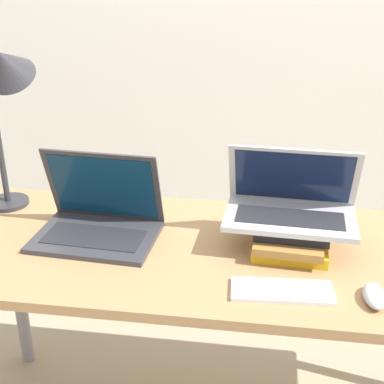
# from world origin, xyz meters

# --- Properties ---
(wall_back) EXTENTS (8.00, 0.05, 2.70)m
(wall_back) POSITION_xyz_m (0.00, 1.50, 1.35)
(wall_back) COLOR silver
(wall_back) RESTS_ON ground_plane
(desk) EXTENTS (1.77, 0.67, 0.76)m
(desk) POSITION_xyz_m (0.00, 0.33, 0.68)
(desk) COLOR #9E754C
(desk) RESTS_ON ground_plane
(laptop_left) EXTENTS (0.38, 0.28, 0.26)m
(laptop_left) POSITION_xyz_m (-0.39, 0.37, 0.81)
(laptop_left) COLOR #333338
(laptop_left) RESTS_ON desk
(book_stack) EXTENTS (0.23, 0.29, 0.09)m
(book_stack) POSITION_xyz_m (0.19, 0.39, 0.80)
(book_stack) COLOR gold
(book_stack) RESTS_ON desk
(laptop_on_books) EXTENTS (0.39, 0.24, 0.21)m
(laptop_on_books) POSITION_xyz_m (0.19, 0.39, 0.89)
(laptop_on_books) COLOR #B2B2B7
(laptop_on_books) RESTS_ON book_stack
(wireless_keyboard) EXTENTS (0.27, 0.12, 0.01)m
(wireless_keyboard) POSITION_xyz_m (0.17, 0.13, 0.76)
(wireless_keyboard) COLOR silver
(wireless_keyboard) RESTS_ON desk
(mouse) EXTENTS (0.06, 0.11, 0.03)m
(mouse) POSITION_xyz_m (0.40, 0.13, 0.77)
(mouse) COLOR #B2B2B7
(mouse) RESTS_ON desk
(desk_lamp) EXTENTS (0.23, 0.20, 0.58)m
(desk_lamp) POSITION_xyz_m (-0.70, 0.50, 1.19)
(desk_lamp) COLOR #28282D
(desk_lamp) RESTS_ON desk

